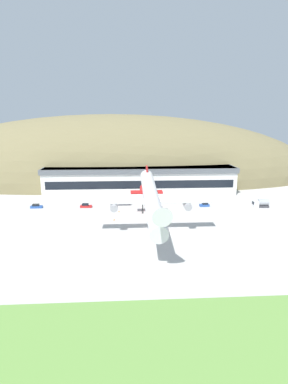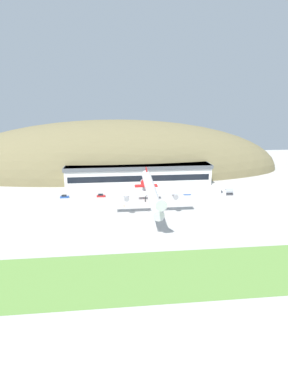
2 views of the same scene
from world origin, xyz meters
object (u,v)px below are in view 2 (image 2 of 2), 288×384
Objects in this scene: box_truck at (126,192)px; traffic_cone_1 at (124,206)px; service_car_1 at (187,194)px; service_car_2 at (101,196)px; service_car_0 at (64,197)px; jetway_0 at (144,185)px; traffic_cone_0 at (126,199)px; terminal_building at (139,173)px; cargo_airplane at (151,192)px; fuel_truck at (227,192)px.

traffic_cone_1 is at bearing -95.83° from box_truck.
service_car_2 is (-47.41, 1.42, -0.04)m from service_car_1.
service_car_2 is at bearing 178.28° from service_car_1.
jetway_0 is at bearing 7.41° from service_car_0.
jetway_0 is 25.28m from service_car_2.
service_car_1 reaches higher than service_car_2.
service_car_0 is 33.53m from traffic_cone_0.
box_truck is (-8.79, -19.79, -5.66)m from terminal_building.
service_car_0 reaches higher than traffic_cone_0.
cargo_airplane is 39.20m from service_car_2.
traffic_cone_1 is at bearing -118.80° from jetway_0.
service_car_0 is 35.60m from traffic_cone_1.
service_car_1 reaches higher than traffic_cone_1.
service_car_2 is 0.74× the size of fuel_truck.
jetway_0 reaches higher than box_truck.
terminal_building is at bearing 150.41° from fuel_truck.
traffic_cone_0 is at bearing -176.98° from fuel_truck.
service_car_2 is at bearing -165.85° from jetway_0.
terminal_building is at bearing 27.84° from service_car_0.
jetway_0 is 1.97× the size of box_truck.
service_car_0 is at bearing 178.72° from service_car_2.
traffic_cone_0 is at bearing 81.46° from traffic_cone_1.
cargo_airplane is at bearing -65.78° from traffic_cone_0.
terminal_building is at bearing 74.63° from traffic_cone_1.
box_truck is at bearing 84.17° from traffic_cone_1.
terminal_building is 153.51× the size of traffic_cone_1.
terminal_building is 32.66m from service_car_2.
service_car_1 is at bearing -7.26° from box_truck.
terminal_building reaches higher than traffic_cone_0.
fuel_truck is (21.98, -2.51, 0.87)m from service_car_1.
jetway_0 is 4.20× the size of service_car_1.
traffic_cone_0 is (-10.23, 22.74, -10.65)m from cargo_airplane.
service_car_0 reaches higher than traffic_cone_1.
fuel_truck is at bearing 29.26° from cargo_airplane.
traffic_cone_0 is at bearing -107.52° from terminal_building.
cargo_airplane reaches higher than terminal_building.
traffic_cone_0 is (-11.02, -13.02, -3.71)m from jetway_0.
service_car_2 is at bearing 152.56° from traffic_cone_0.
terminal_building is at bearing 90.99° from cargo_airplane.
service_car_0 is at bearing -152.16° from terminal_building.
terminal_building is 52.42m from cargo_airplane.
terminal_building is 35.18m from service_car_1.
jetway_0 is 28.41× the size of traffic_cone_1.
cargo_airplane is 93.53× the size of traffic_cone_1.
terminal_building is 1.64× the size of cargo_airplane.
box_truck is 14.44× the size of traffic_cone_0.
fuel_truck is at bearing -12.58° from jetway_0.
jetway_0 is 3.54× the size of service_car_2.
fuel_truck reaches higher than service_car_1.
terminal_building is 10.63× the size of box_truck.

